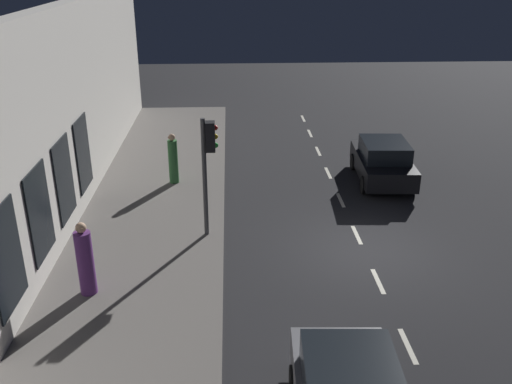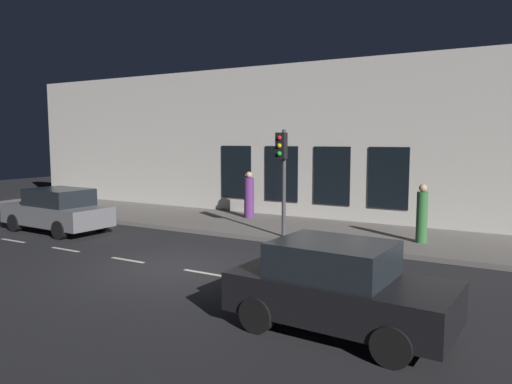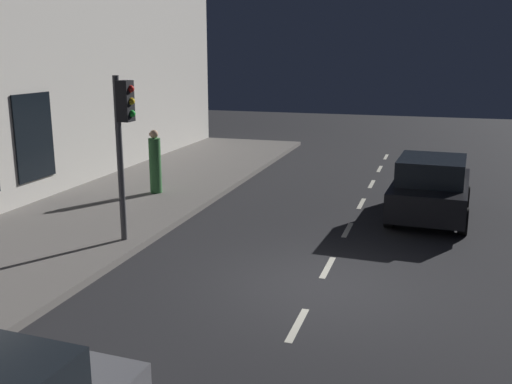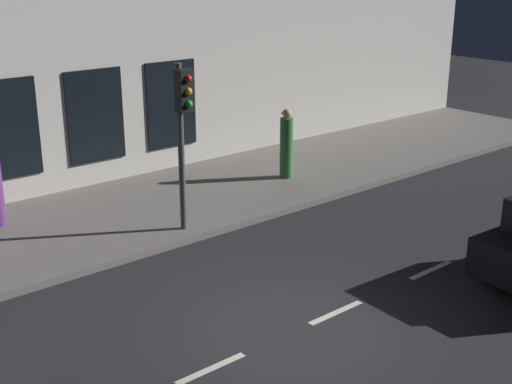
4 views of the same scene
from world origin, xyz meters
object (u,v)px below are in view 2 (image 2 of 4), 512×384
parked_car_0 (338,287)px  pedestrian_1 (249,196)px  pedestrian_0 (422,215)px  parked_car_1 (58,210)px  traffic_light (282,162)px

parked_car_0 → pedestrian_1: pedestrian_1 is taller
pedestrian_0 → pedestrian_1: 7.28m
parked_car_1 → parked_car_0: bearing=-104.0°
parked_car_0 → parked_car_1: size_ratio=0.91×
pedestrian_0 → parked_car_0: bearing=-117.1°
parked_car_1 → pedestrian_1: 7.31m
traffic_light → parked_car_1: 8.46m
pedestrian_0 → pedestrian_1: pedestrian_1 is taller
traffic_light → pedestrian_0: traffic_light is taller
traffic_light → pedestrian_0: 4.67m
parked_car_1 → pedestrian_0: 12.65m
parked_car_0 → pedestrian_1: 11.63m
parked_car_1 → pedestrian_1: pedestrian_1 is taller
parked_car_1 → pedestrian_1: bearing=-39.1°
traffic_light → pedestrian_1: (2.89, 2.99, -1.59)m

